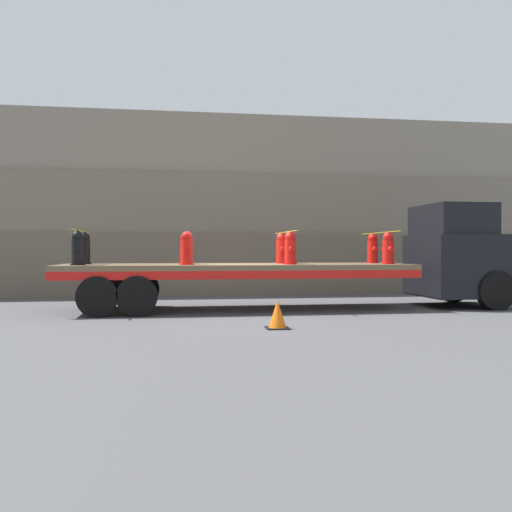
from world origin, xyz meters
name	(u,v)px	position (x,y,z in m)	size (l,w,h in m)	color
ground_plane	(237,310)	(0.00, 0.00, 0.00)	(120.00, 120.00, 0.00)	#474749
rock_cliff	(216,207)	(0.00, 6.27, 3.15)	(60.00, 3.30, 6.31)	#665B4C
truck_cab	(461,256)	(6.27, 0.00, 1.40)	(2.29, 2.56, 2.80)	black
flatbed_trailer	(209,273)	(-0.72, 0.00, 0.95)	(9.04, 2.68, 1.19)	brown
fire_hydrant_black_near_0	(78,248)	(-3.92, -0.57, 1.59)	(0.36, 0.58, 0.83)	black
fire_hydrant_black_far_0	(85,249)	(-3.92, 0.57, 1.59)	(0.36, 0.58, 0.83)	black
fire_hydrant_red_near_1	(187,249)	(-1.31, -0.57, 1.59)	(0.36, 0.58, 0.83)	red
fire_hydrant_red_far_1	(186,249)	(-1.31, 0.57, 1.59)	(0.36, 0.58, 0.83)	red
fire_hydrant_red_near_2	(290,249)	(1.31, -0.57, 1.59)	(0.36, 0.58, 0.83)	red
fire_hydrant_red_far_2	(281,249)	(1.31, 0.57, 1.59)	(0.36, 0.58, 0.83)	red
fire_hydrant_red_near_3	(388,249)	(3.92, -0.57, 1.59)	(0.36, 0.58, 0.83)	red
fire_hydrant_red_far_3	(373,249)	(3.92, 0.57, 1.59)	(0.36, 0.58, 0.83)	red
cargo_strap_rear	(81,231)	(-3.92, 0.00, 2.03)	(0.05, 2.78, 0.01)	yellow
cargo_strap_middle	(286,232)	(1.31, 0.00, 2.03)	(0.05, 2.78, 0.01)	yellow
cargo_strap_front	(380,233)	(3.92, 0.00, 2.03)	(0.05, 2.78, 0.01)	yellow
traffic_cone	(277,315)	(0.37, -3.71, 0.28)	(0.45, 0.45, 0.57)	black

